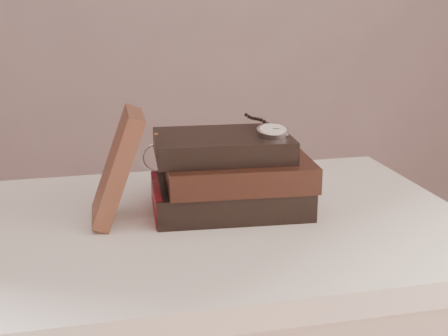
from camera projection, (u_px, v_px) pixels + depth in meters
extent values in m
cube|color=silver|center=(171.00, 233.00, 1.05)|extent=(1.00, 0.60, 0.04)
cube|color=white|center=(171.00, 266.00, 1.07)|extent=(0.88, 0.49, 0.08)
cylinder|color=white|center=(347.00, 325.00, 1.49)|extent=(0.05, 0.05, 0.71)
cube|color=black|center=(230.00, 195.00, 1.10)|extent=(0.27, 0.20, 0.05)
cube|color=beige|center=(231.00, 195.00, 1.10)|extent=(0.27, 0.18, 0.04)
cube|color=gold|center=(155.00, 194.00, 1.10)|extent=(0.01, 0.01, 0.05)
cube|color=maroon|center=(157.00, 199.00, 1.08)|extent=(0.02, 0.17, 0.05)
cube|color=black|center=(238.00, 171.00, 1.08)|extent=(0.26, 0.19, 0.04)
cube|color=beige|center=(240.00, 171.00, 1.08)|extent=(0.25, 0.17, 0.03)
cube|color=gold|center=(167.00, 170.00, 1.08)|extent=(0.01, 0.01, 0.04)
cube|color=black|center=(222.00, 146.00, 1.08)|extent=(0.24, 0.18, 0.04)
cube|color=beige|center=(224.00, 145.00, 1.08)|extent=(0.23, 0.16, 0.03)
cube|color=gold|center=(156.00, 145.00, 1.09)|extent=(0.01, 0.01, 0.04)
cube|color=#422319|center=(117.00, 167.00, 1.02)|extent=(0.10, 0.12, 0.19)
cylinder|color=silver|center=(273.00, 132.00, 1.06)|extent=(0.06, 0.06, 0.02)
cylinder|color=white|center=(273.00, 129.00, 1.06)|extent=(0.05, 0.05, 0.01)
torus|color=silver|center=(273.00, 130.00, 1.06)|extent=(0.06, 0.05, 0.01)
cylinder|color=silver|center=(269.00, 128.00, 1.09)|extent=(0.01, 0.01, 0.01)
cube|color=black|center=(272.00, 128.00, 1.07)|extent=(0.00, 0.02, 0.00)
cube|color=black|center=(276.00, 129.00, 1.06)|extent=(0.01, 0.00, 0.00)
sphere|color=black|center=(267.00, 124.00, 1.10)|extent=(0.01, 0.01, 0.01)
sphere|color=black|center=(264.00, 122.00, 1.11)|extent=(0.01, 0.01, 0.01)
sphere|color=black|center=(261.00, 120.00, 1.12)|extent=(0.01, 0.01, 0.01)
sphere|color=black|center=(258.00, 119.00, 1.13)|extent=(0.01, 0.01, 0.01)
sphere|color=black|center=(255.00, 119.00, 1.14)|extent=(0.01, 0.01, 0.01)
sphere|color=black|center=(252.00, 118.00, 1.15)|extent=(0.01, 0.01, 0.01)
sphere|color=black|center=(249.00, 117.00, 1.16)|extent=(0.01, 0.01, 0.01)
sphere|color=black|center=(246.00, 115.00, 1.17)|extent=(0.01, 0.01, 0.01)
torus|color=silver|center=(156.00, 158.00, 1.14)|extent=(0.05, 0.02, 0.05)
torus|color=silver|center=(187.00, 156.00, 1.15)|extent=(0.05, 0.02, 0.05)
cylinder|color=silver|center=(172.00, 155.00, 1.15)|extent=(0.02, 0.00, 0.00)
cylinder|color=silver|center=(142.00, 153.00, 1.20)|extent=(0.01, 0.12, 0.03)
cylinder|color=silver|center=(197.00, 151.00, 1.21)|extent=(0.01, 0.12, 0.03)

